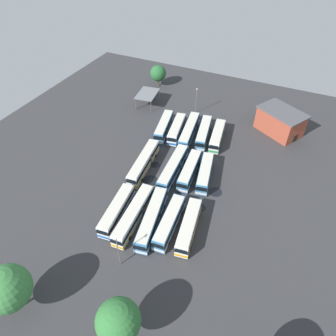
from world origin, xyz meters
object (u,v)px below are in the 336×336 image
Objects in this scene: bus_row1_slot2 at (173,168)px; depot_building at (280,122)px; bus_row0_slot4 at (217,136)px; bus_row2_slot1 at (134,214)px; maintenance_shelter at (147,94)px; tree_northeast at (118,321)px; bus_row0_slot0 at (164,126)px; lamp_post_mid_lot at (118,250)px; lamp_post_far_corner at (196,100)px; bus_row2_slot2 at (152,218)px; bus_row1_slot0 at (144,162)px; tree_west_edge at (7,289)px; bus_row0_slot1 at (177,129)px; bus_row1_slot3 at (190,170)px; bus_row0_slot3 at (204,133)px; bus_row2_slot4 at (189,226)px; bus_row1_slot4 at (205,173)px; bus_row2_slot3 at (169,222)px; bus_row2_slot0 at (117,210)px; bus_row0_slot2 at (189,131)px; tree_east_edge at (158,73)px.

depot_building is at bearing 145.10° from bus_row1_slot2.
bus_row2_slot1 is at bearing -11.92° from bus_row0_slot4.
tree_northeast is at bearing 24.62° from maintenance_shelter.
maintenance_shelter reaches higher than bus_row0_slot0.
lamp_post_mid_lot is 12.79m from tree_northeast.
tree_northeast is at bearing 18.86° from bus_row0_slot0.
bus_row0_slot4 is at bearing 43.73° from lamp_post_far_corner.
bus_row1_slot2 is 34.45m from depot_building.
bus_row2_slot2 is at bearing -21.57° from depot_building.
bus_row1_slot0 is 1.91× the size of lamp_post_mid_lot.
lamp_post_mid_lot is at bearing 14.70° from bus_row0_slot0.
bus_row0_slot0 is at bearing 179.79° from tree_west_edge.
bus_row0_slot0 is at bearing -83.95° from bus_row0_slot1.
depot_building reaches higher than bus_row1_slot3.
bus_row0_slot3 is 19.84m from bus_row1_slot0.
bus_row2_slot2 is 22.40m from tree_northeast.
depot_building reaches higher than bus_row2_slot4.
bus_row0_slot3 is 1.32× the size of tree_west_edge.
bus_row1_slot3 is 1.25× the size of tree_west_edge.
bus_row2_slot3 is at bearing -5.36° from bus_row1_slot4.
depot_building is 40.33m from maintenance_shelter.
bus_row0_slot4 is 32.43m from bus_row2_slot2.
bus_row1_slot0 and bus_row1_slot4 have the same top height.
bus_row0_slot4 and bus_row2_slot0 have the same top height.
bus_row1_slot4 is 0.79× the size of bus_row2_slot2.
bus_row0_slot2 is 1.69× the size of maintenance_shelter.
bus_row0_slot2 and bus_row1_slot2 have the same top height.
lamp_post_far_corner is at bearing 96.34° from maintenance_shelter.
bus_row2_slot4 is at bearing 21.93° from bus_row0_slot2.
bus_row0_slot3 is at bearing 153.28° from bus_row1_slot0.
lamp_post_far_corner is at bearing 58.60° from tree_east_edge.
bus_row1_slot2 and bus_row2_slot0 have the same top height.
bus_row0_slot3 is 16.56m from bus_row1_slot2.
bus_row2_slot3 is 1.01× the size of bus_row2_slot4.
bus_row0_slot2 and bus_row1_slot3 have the same top height.
lamp_post_mid_lot is 17.61m from tree_west_edge.
bus_row1_slot3 is 31.67m from depot_building.
bus_row1_slot2 is at bearing 7.99° from bus_row0_slot2.
bus_row2_slot3 is at bearing 7.75° from bus_row0_slot3.
bus_row0_slot2 is at bearing -178.67° from bus_row2_slot1.
tree_northeast is at bearing 22.49° from tree_east_edge.
bus_row1_slot2 is at bearing -18.32° from bus_row0_slot4.
bus_row1_slot0 is 1.05× the size of depot_building.
maintenance_shelter reaches higher than bus_row2_slot1.
bus_row2_slot3 is 44.08m from lamp_post_far_corner.
lamp_post_mid_lot is (42.65, -0.39, 2.58)m from bus_row0_slot3.
tree_east_edge is (-37.84, -26.98, 2.70)m from bus_row1_slot3.
bus_row1_slot2 is 1.18× the size of bus_row2_slot3.
lamp_post_far_corner reaches higher than depot_building.
bus_row2_slot4 is (14.39, 9.87, -0.00)m from bus_row1_slot2.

